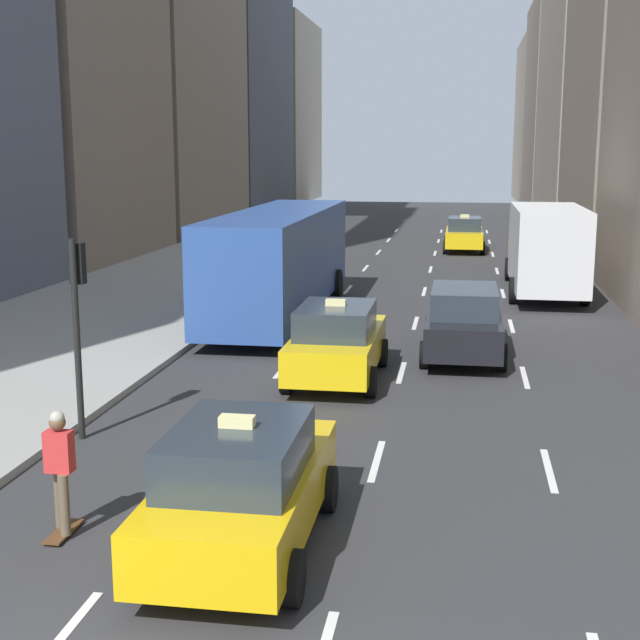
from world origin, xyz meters
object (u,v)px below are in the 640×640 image
object	(u,v)px
sedan_black_near	(464,321)
skateboarder	(60,467)
taxi_third	(242,486)
taxi_second	(337,342)
traffic_light_pole	(77,306)
taxi_lead	(464,234)
box_truck	(545,246)
city_bus	(280,259)

from	to	relation	value
sedan_black_near	skateboarder	bearing A→B (deg)	-114.74
taxi_third	skateboarder	bearing A→B (deg)	178.87
taxi_second	traffic_light_pole	distance (m)	6.34
taxi_lead	box_truck	world-z (taller)	box_truck
taxi_third	box_truck	distance (m)	22.38
taxi_lead	taxi_second	distance (m)	26.07
sedan_black_near	city_bus	xyz separation A→B (m)	(-5.61, 4.61, 0.89)
taxi_lead	traffic_light_pole	xyz separation A→B (m)	(-6.75, -30.63, 1.53)
taxi_second	box_truck	bearing A→B (deg)	66.56
taxi_second	sedan_black_near	xyz separation A→B (m)	(2.80, 2.82, 0.02)
city_bus	box_truck	world-z (taller)	city_bus
taxi_second	city_bus	xyz separation A→B (m)	(-2.81, 7.42, 0.91)
traffic_light_pole	skateboarder	bearing A→B (deg)	-69.97
taxi_second	box_truck	distance (m)	14.10
city_bus	box_truck	distance (m)	10.05
sedan_black_near	city_bus	world-z (taller)	city_bus
taxi_second	traffic_light_pole	bearing A→B (deg)	-129.93
box_truck	skateboarder	xyz separation A→B (m)	(-8.10, -21.61, -0.75)
taxi_second	taxi_third	xyz separation A→B (m)	(0.00, -8.74, 0.00)
sedan_black_near	box_truck	world-z (taller)	box_truck
box_truck	traffic_light_pole	distance (m)	20.07
taxi_lead	traffic_light_pole	world-z (taller)	traffic_light_pole
taxi_third	city_bus	size ratio (longest dim) A/B	0.38
traffic_light_pole	sedan_black_near	bearing A→B (deg)	48.15
traffic_light_pole	taxi_lead	bearing A→B (deg)	77.57
city_bus	skateboarder	distance (m)	16.14
taxi_second	city_bus	size ratio (longest dim) A/B	0.38
taxi_lead	traffic_light_pole	bearing A→B (deg)	-102.43
taxi_lead	skateboarder	xyz separation A→B (m)	(-5.30, -34.60, 0.08)
box_truck	traffic_light_pole	xyz separation A→B (m)	(-9.55, -17.64, 0.70)
city_bus	taxi_lead	bearing A→B (deg)	73.12
taxi_third	sedan_black_near	world-z (taller)	taxi_third
sedan_black_near	skateboarder	world-z (taller)	sedan_black_near
city_bus	skateboarder	world-z (taller)	city_bus
taxi_lead	taxi_third	xyz separation A→B (m)	(-2.80, -34.65, 0.00)
taxi_lead	city_bus	size ratio (longest dim) A/B	0.38
skateboarder	traffic_light_pole	bearing A→B (deg)	110.03
taxi_third	box_truck	world-z (taller)	box_truck
taxi_third	sedan_black_near	bearing A→B (deg)	76.38
skateboarder	taxi_second	bearing A→B (deg)	73.93
sedan_black_near	taxi_second	bearing A→B (deg)	-134.83
taxi_third	city_bus	distance (m)	16.43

